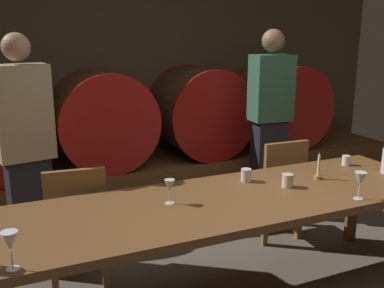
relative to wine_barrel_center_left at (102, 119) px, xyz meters
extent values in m
cube|color=brown|center=(0.52, 0.55, 0.36)|extent=(6.28, 0.24, 2.53)
cube|color=brown|center=(0.52, 0.00, -0.69)|extent=(5.66, 0.90, 0.44)
cylinder|color=brown|center=(0.00, 0.00, 0.00)|extent=(0.94, 0.74, 0.94)
cylinder|color=#B21C16|center=(0.00, -0.39, 0.00)|extent=(0.96, 0.03, 0.96)
cylinder|color=#B21C16|center=(0.00, 0.39, 0.00)|extent=(0.96, 0.03, 0.96)
cylinder|color=#2D2D33|center=(0.00, 0.00, 0.00)|extent=(0.95, 0.04, 0.95)
cylinder|color=#513319|center=(1.07, 0.00, 0.00)|extent=(0.94, 0.74, 0.94)
cylinder|color=#9E1411|center=(1.07, -0.39, 0.00)|extent=(0.96, 0.03, 0.96)
cylinder|color=#9E1411|center=(1.07, 0.39, 0.00)|extent=(0.96, 0.03, 0.96)
cylinder|color=#2D2D33|center=(1.07, 0.00, 0.00)|extent=(0.95, 0.04, 0.95)
cylinder|color=brown|center=(2.09, 0.00, 0.00)|extent=(0.94, 0.74, 0.94)
cylinder|color=#B21C16|center=(2.09, -0.39, 0.00)|extent=(0.96, 0.03, 0.96)
cylinder|color=#B21C16|center=(2.09, 0.39, 0.00)|extent=(0.96, 0.03, 0.96)
cylinder|color=#2D2D33|center=(2.09, 0.00, 0.00)|extent=(0.95, 0.04, 0.95)
cube|color=brown|center=(0.34, -2.01, -0.20)|extent=(2.95, 0.87, 0.05)
cube|color=brown|center=(1.73, -1.64, -0.57)|extent=(0.07, 0.07, 0.69)
cube|color=brown|center=(-0.50, -1.30, -0.47)|extent=(0.44, 0.44, 0.04)
cube|color=brown|center=(-0.52, -1.48, -0.24)|extent=(0.40, 0.08, 0.42)
cube|color=brown|center=(-0.32, -1.15, -0.70)|extent=(0.05, 0.05, 0.42)
cube|color=brown|center=(-0.66, -1.12, -0.70)|extent=(0.05, 0.05, 0.42)
cube|color=brown|center=(-0.35, -1.49, -0.70)|extent=(0.05, 0.05, 0.42)
cube|color=brown|center=(-0.69, -1.45, -0.70)|extent=(0.05, 0.05, 0.42)
cube|color=brown|center=(1.19, -1.25, -0.47)|extent=(0.41, 0.41, 0.04)
cube|color=brown|center=(1.18, -1.43, -0.24)|extent=(0.40, 0.05, 0.42)
cube|color=brown|center=(1.36, -1.08, -0.70)|extent=(0.05, 0.05, 0.42)
cube|color=brown|center=(1.02, -1.07, -0.70)|extent=(0.05, 0.05, 0.42)
cube|color=brown|center=(1.35, -1.42, -0.70)|extent=(0.05, 0.05, 0.42)
cube|color=brown|center=(1.01, -1.41, -0.70)|extent=(0.05, 0.05, 0.42)
cube|color=black|center=(-0.78, -0.97, -0.48)|extent=(0.33, 0.25, 0.86)
cube|color=tan|center=(-0.78, -0.97, 0.28)|extent=(0.42, 0.31, 0.67)
sphere|color=tan|center=(-0.78, -0.97, 0.73)|extent=(0.19, 0.19, 0.19)
cube|color=black|center=(1.44, -0.79, -0.45)|extent=(0.32, 0.22, 0.93)
cube|color=#336047|center=(1.44, -0.79, 0.32)|extent=(0.40, 0.27, 0.62)
sphere|color=#8C664C|center=(1.44, -0.79, 0.76)|extent=(0.21, 0.21, 0.21)
cylinder|color=olive|center=(1.08, -1.94, -0.16)|extent=(0.05, 0.05, 0.02)
cylinder|color=#EDE5CC|center=(1.08, -1.94, -0.07)|extent=(0.02, 0.02, 0.14)
cone|color=yellow|center=(1.08, -1.94, 0.01)|extent=(0.01, 0.01, 0.02)
cylinder|color=white|center=(-0.94, -2.38, -0.17)|extent=(0.06, 0.06, 0.00)
cylinder|color=white|center=(-0.94, -2.38, -0.12)|extent=(0.01, 0.01, 0.09)
cone|color=white|center=(-0.94, -2.38, -0.04)|extent=(0.07, 0.07, 0.09)
cylinder|color=silver|center=(-0.04, -1.95, -0.17)|extent=(0.06, 0.06, 0.00)
cylinder|color=silver|center=(-0.04, -1.95, -0.13)|extent=(0.01, 0.01, 0.07)
cone|color=silver|center=(-0.04, -1.95, -0.06)|extent=(0.06, 0.06, 0.08)
cylinder|color=silver|center=(1.06, -2.35, -0.17)|extent=(0.06, 0.06, 0.00)
cylinder|color=silver|center=(1.06, -2.35, -0.12)|extent=(0.01, 0.01, 0.08)
cone|color=silver|center=(1.06, -2.35, -0.04)|extent=(0.08, 0.08, 0.09)
cylinder|color=silver|center=(0.59, -1.78, -0.13)|extent=(0.07, 0.07, 0.09)
cylinder|color=beige|center=(0.78, -1.99, -0.13)|extent=(0.07, 0.07, 0.09)
cylinder|color=white|center=(1.50, -1.76, -0.13)|extent=(0.06, 0.06, 0.08)
camera|label=1|loc=(-0.92, -4.26, 0.83)|focal=41.09mm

